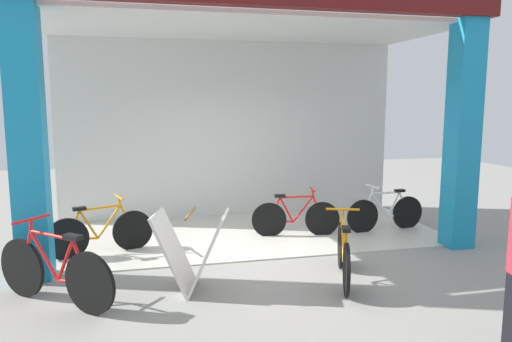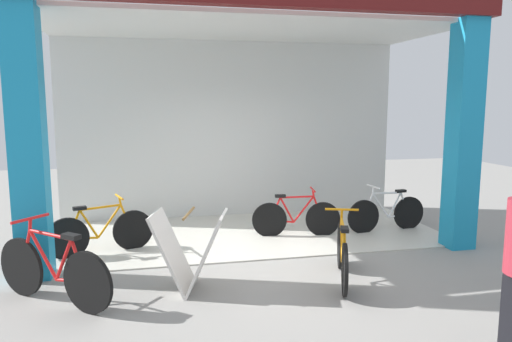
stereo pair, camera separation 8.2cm
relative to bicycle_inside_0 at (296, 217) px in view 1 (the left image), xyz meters
name	(u,v)px [view 1 (the left image)]	position (x,y,z in m)	size (l,w,h in m)	color
ground_plane	(267,260)	(-0.74, -1.05, -0.31)	(20.59, 20.59, 0.00)	gray
shop_facade	(245,97)	(-0.74, 0.41, 1.94)	(6.49, 3.08, 4.20)	beige
bicycle_inside_0	(296,217)	(0.00, 0.00, 0.00)	(1.42, 0.39, 0.79)	black
bicycle_inside_1	(101,232)	(-2.99, -0.28, 0.02)	(1.45, 0.52, 0.83)	black
bicycle_inside_2	(386,213)	(1.58, -0.03, 0.00)	(1.44, 0.40, 0.80)	black
bicycle_parked_0	(343,254)	(-0.02, -1.96, 0.02)	(0.56, 1.46, 0.84)	black
bicycle_parked_1	(55,272)	(-3.31, -1.95, 0.06)	(1.32, 1.11, 0.93)	black
sandwich_board_sign	(191,252)	(-1.85, -1.88, 0.15)	(0.96, 0.80, 0.94)	silver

